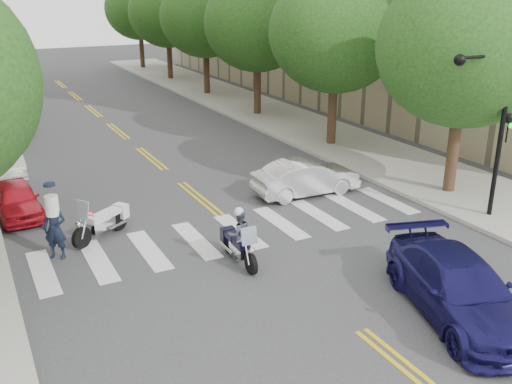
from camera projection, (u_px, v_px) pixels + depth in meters
ground at (361, 331)px, 13.39m from camera, size 140.00×140.00×0.00m
sidewalk_right at (267, 113)px, 35.83m from camera, size 5.00×60.00×0.15m
tree_r_0 at (466, 48)px, 20.32m from camera, size 6.40×6.40×8.45m
tree_r_1 at (336, 32)px, 26.99m from camera, size 6.40×6.40×8.45m
tree_r_2 at (257, 23)px, 33.65m from camera, size 6.40×6.40×8.45m
tree_r_3 at (205, 17)px, 40.32m from camera, size 6.40×6.40×8.45m
tree_r_4 at (167, 12)px, 46.98m from camera, size 6.40×6.40×8.45m
tree_r_5 at (139, 9)px, 53.64m from camera, size 6.40×6.40×8.45m
traffic_signal_pole at (494, 114)px, 18.39m from camera, size 2.82×0.42×6.00m
motorcycle_police at (238, 238)px, 16.49m from camera, size 0.73×2.13×1.73m
motorcycle_parked at (105, 221)px, 18.28m from camera, size 2.09×1.50×1.51m
officer_standing at (55, 228)px, 16.68m from camera, size 0.82×0.76×1.89m
convertible at (306, 178)px, 21.90m from camera, size 4.22×1.62×1.37m
sedan_blue at (459, 288)px, 13.81m from camera, size 3.49×5.52×1.49m
parked_car_a at (17, 199)px, 19.93m from camera, size 1.57×3.56×1.19m
parked_car_b at (2, 158)px, 24.31m from camera, size 1.51×4.34×1.43m
parked_car_d at (11, 120)px, 31.31m from camera, size 2.30×4.85×1.37m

